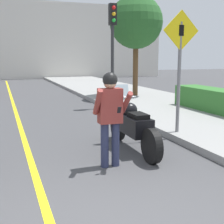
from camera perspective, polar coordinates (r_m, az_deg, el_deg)
name	(u,v)px	position (r m, az deg, el deg)	size (l,w,h in m)	color
road_center_line	(20,126)	(9.06, -16.45, -2.53)	(0.12, 36.00, 0.01)	yellow
building_backdrop	(11,40)	(28.90, -18.03, 12.37)	(28.00, 1.20, 6.69)	beige
motorcycle	(132,126)	(6.42, 3.77, -2.55)	(0.62, 2.37, 1.31)	black
person_biker	(110,110)	(5.34, -0.33, 0.31)	(0.59, 0.46, 1.66)	#282D4C
crossing_sign	(180,60)	(7.40, 12.28, 9.24)	(0.91, 0.08, 2.80)	slate
traffic_light	(113,35)	(11.76, 0.11, 13.88)	(0.26, 0.30, 3.66)	#2D2D30
hedge_row	(221,101)	(10.60, 19.35, 1.88)	(0.90, 4.18, 0.72)	#33702D
street_tree	(136,22)	(14.61, 4.42, 16.03)	(2.40, 2.40, 4.52)	brown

